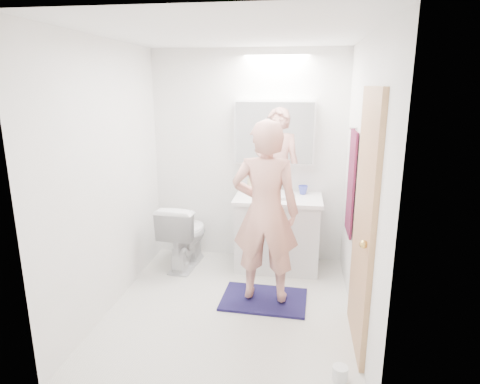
% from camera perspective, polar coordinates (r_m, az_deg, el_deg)
% --- Properties ---
extents(floor, '(2.50, 2.50, 0.00)m').
position_cam_1_polar(floor, '(3.98, -1.28, -15.71)').
color(floor, silver).
rests_on(floor, ground).
extents(ceiling, '(2.50, 2.50, 0.00)m').
position_cam_1_polar(ceiling, '(3.45, -1.53, 21.15)').
color(ceiling, white).
rests_on(ceiling, floor).
extents(wall_back, '(2.50, 0.00, 2.50)m').
position_cam_1_polar(wall_back, '(4.74, 1.16, 4.82)').
color(wall_back, white).
rests_on(wall_back, floor).
extents(wall_front, '(2.50, 0.00, 2.50)m').
position_cam_1_polar(wall_front, '(2.35, -6.54, -5.60)').
color(wall_front, white).
rests_on(wall_front, floor).
extents(wall_left, '(0.00, 2.50, 2.50)m').
position_cam_1_polar(wall_left, '(3.86, -17.71, 1.85)').
color(wall_left, white).
rests_on(wall_left, floor).
extents(wall_right, '(0.00, 2.50, 2.50)m').
position_cam_1_polar(wall_right, '(3.51, 16.58, 0.71)').
color(wall_right, white).
rests_on(wall_right, floor).
extents(vanity_cabinet, '(0.90, 0.55, 0.78)m').
position_cam_1_polar(vanity_cabinet, '(4.64, 5.20, -5.82)').
color(vanity_cabinet, silver).
rests_on(vanity_cabinet, floor).
extents(countertop, '(0.95, 0.58, 0.04)m').
position_cam_1_polar(countertop, '(4.52, 5.32, -0.94)').
color(countertop, white).
rests_on(countertop, vanity_cabinet).
extents(sink_basin, '(0.36, 0.36, 0.03)m').
position_cam_1_polar(sink_basin, '(4.54, 5.35, -0.41)').
color(sink_basin, silver).
rests_on(sink_basin, countertop).
extents(faucet, '(0.02, 0.02, 0.16)m').
position_cam_1_polar(faucet, '(4.70, 5.49, 0.95)').
color(faucet, silver).
rests_on(faucet, countertop).
extents(medicine_cabinet, '(0.88, 0.14, 0.70)m').
position_cam_1_polar(medicine_cabinet, '(4.59, 4.81, 8.24)').
color(medicine_cabinet, white).
rests_on(medicine_cabinet, wall_back).
extents(mirror_panel, '(0.84, 0.01, 0.66)m').
position_cam_1_polar(mirror_panel, '(4.52, 4.75, 8.14)').
color(mirror_panel, silver).
rests_on(mirror_panel, medicine_cabinet).
extents(toilet, '(0.48, 0.77, 0.74)m').
position_cam_1_polar(toilet, '(4.71, -7.65, -5.84)').
color(toilet, white).
rests_on(toilet, floor).
extents(bath_rug, '(0.82, 0.59, 0.02)m').
position_cam_1_polar(bath_rug, '(4.09, 3.33, -14.63)').
color(bath_rug, '#1A1543').
rests_on(bath_rug, floor).
extents(person, '(0.63, 0.43, 1.68)m').
position_cam_1_polar(person, '(3.74, 3.53, -2.82)').
color(person, tan).
rests_on(person, bath_rug).
extents(door, '(0.04, 0.80, 2.00)m').
position_cam_1_polar(door, '(3.23, 16.81, -4.20)').
color(door, tan).
rests_on(door, wall_right).
extents(door_knob, '(0.06, 0.06, 0.06)m').
position_cam_1_polar(door_knob, '(2.96, 16.77, -6.95)').
color(door_knob, gold).
rests_on(door_knob, door).
extents(towel, '(0.02, 0.42, 1.00)m').
position_cam_1_polar(towel, '(4.06, 15.13, 1.21)').
color(towel, '#19123A').
rests_on(towel, wall_right).
extents(towel_hook, '(0.07, 0.02, 0.02)m').
position_cam_1_polar(towel_hook, '(3.98, 15.44, 8.52)').
color(towel_hook, silver).
rests_on(towel_hook, wall_right).
extents(soap_bottle_a, '(0.12, 0.12, 0.22)m').
position_cam_1_polar(soap_bottle_a, '(4.65, 1.48, 1.26)').
color(soap_bottle_a, tan).
rests_on(soap_bottle_a, countertop).
extents(soap_bottle_b, '(0.10, 0.10, 0.16)m').
position_cam_1_polar(soap_bottle_b, '(4.67, 3.67, 0.90)').
color(soap_bottle_b, '#6394D5').
rests_on(soap_bottle_b, countertop).
extents(toothbrush_cup, '(0.12, 0.12, 0.10)m').
position_cam_1_polar(toothbrush_cup, '(4.65, 8.71, 0.29)').
color(toothbrush_cup, '#404CC1').
rests_on(toothbrush_cup, countertop).
extents(toilet_paper_roll, '(0.11, 0.11, 0.10)m').
position_cam_1_polar(toilet_paper_roll, '(3.23, 13.68, -23.19)').
color(toilet_paper_roll, white).
rests_on(toilet_paper_roll, floor).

